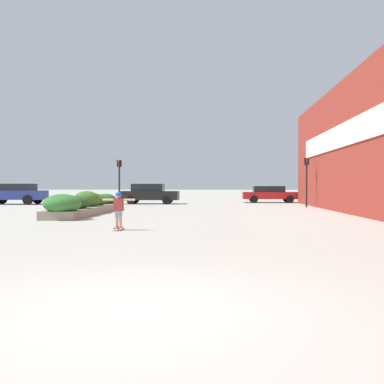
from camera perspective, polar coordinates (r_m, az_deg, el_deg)
name	(u,v)px	position (r m, az deg, el deg)	size (l,w,h in m)	color
ground_plane	(142,309)	(4.98, -6.64, -15.28)	(300.00, 300.00, 0.00)	#ADA89E
planter_box	(85,205)	(21.38, -14.06, -1.69)	(1.61, 8.75, 1.12)	gray
skateboard	(119,228)	(13.50, -9.76, -4.78)	(0.26, 0.58, 0.09)	maroon
skateboarder	(119,206)	(13.45, -9.76, -1.81)	(1.05, 0.19, 1.12)	tan
car_leftmost	(150,193)	(32.99, -5.65, -0.20)	(4.33, 1.92, 1.54)	black
car_center_right	(15,193)	(34.72, -22.50, -0.16)	(4.52, 1.93, 1.55)	navy
car_rightmost	(270,194)	(35.96, 10.37, -0.24)	(4.61, 2.01, 1.37)	maroon
traffic_light_left	(119,174)	(28.27, -9.68, 2.32)	(0.28, 0.30, 3.08)	black
traffic_light_right	(307,173)	(28.45, 15.03, 2.43)	(0.28, 0.30, 3.19)	black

